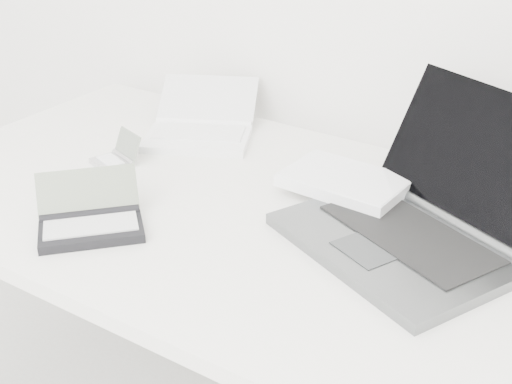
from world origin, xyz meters
The scene contains 5 objects.
desk centered at (0.00, 1.55, 0.68)m, with size 1.60×0.80×0.73m.
laptop_large centered at (0.21, 1.63, 0.77)m, with size 0.56×0.51×0.24m.
netbook_open_white centered at (-0.36, 1.78, 0.75)m, with size 0.34×0.37×0.09m.
pda_silver centered at (-0.42, 1.55, 0.74)m, with size 0.11×0.11×0.07m.
palmtop_charcoal centered at (-0.26, 1.32, 0.75)m, with size 0.24×0.24×0.09m.
Camera 1 is at (0.60, 0.55, 1.38)m, focal length 50.00 mm.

